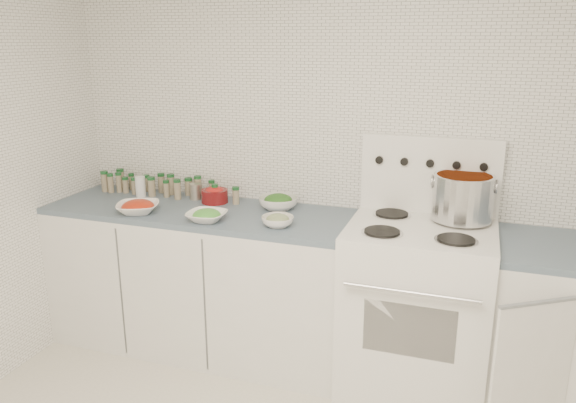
{
  "coord_description": "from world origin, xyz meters",
  "views": [
    {
      "loc": [
        0.71,
        -1.67,
        1.88
      ],
      "look_at": [
        -0.25,
        1.14,
        1.01
      ],
      "focal_mm": 35.0,
      "sensor_mm": 36.0,
      "label": 1
    }
  ],
  "objects_px": {
    "bowl_snowpea": "(207,216)",
    "stove": "(417,302)",
    "stock_pot": "(463,195)",
    "bowl_tomato": "(138,207)"
  },
  "relations": [
    {
      "from": "stove",
      "to": "stock_pot",
      "type": "distance_m",
      "value": 0.63
    },
    {
      "from": "stove",
      "to": "bowl_snowpea",
      "type": "height_order",
      "value": "stove"
    },
    {
      "from": "stove",
      "to": "bowl_tomato",
      "type": "height_order",
      "value": "stove"
    },
    {
      "from": "stock_pot",
      "to": "bowl_snowpea",
      "type": "distance_m",
      "value": 1.39
    },
    {
      "from": "bowl_snowpea",
      "to": "stove",
      "type": "bearing_deg",
      "value": 9.34
    },
    {
      "from": "bowl_tomato",
      "to": "stove",
      "type": "bearing_deg",
      "value": 6.47
    },
    {
      "from": "stock_pot",
      "to": "bowl_snowpea",
      "type": "bearing_deg",
      "value": -165.6
    },
    {
      "from": "stove",
      "to": "bowl_tomato",
      "type": "bearing_deg",
      "value": -173.53
    },
    {
      "from": "bowl_snowpea",
      "to": "bowl_tomato",
      "type": "bearing_deg",
      "value": 178.98
    },
    {
      "from": "stock_pot",
      "to": "bowl_snowpea",
      "type": "height_order",
      "value": "stock_pot"
    }
  ]
}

